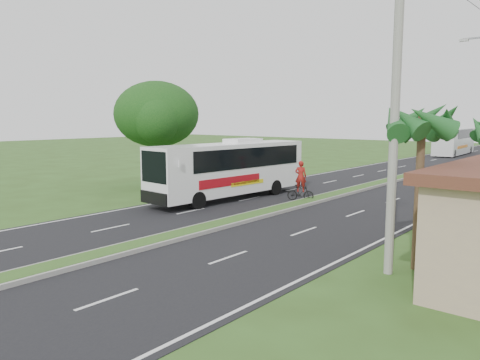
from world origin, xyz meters
The scene contains 11 objects.
ground centered at (0.00, 0.00, 0.00)m, with size 180.00×180.00×0.00m, color #324D1C.
road_asphalt centered at (0.00, 20.00, 0.01)m, with size 14.00×160.00×0.02m, color black.
median_strip centered at (0.00, 20.00, 0.10)m, with size 1.20×160.00×0.18m.
lane_edge_left centered at (-6.70, 20.00, 0.00)m, with size 0.12×160.00×0.01m, color silver.
lane_edge_right centered at (6.70, 20.00, 0.00)m, with size 0.12×160.00×0.01m, color silver.
palm_verge_a centered at (9.00, 3.00, 4.74)m, with size 2.40×2.40×5.45m.
shade_tree centered at (-12.11, 10.02, 5.03)m, with size 6.30×6.00×7.54m.
utility_pole_a centered at (8.50, 2.00, 5.67)m, with size 1.60×0.28×11.00m.
coach_bus_main centered at (-4.45, 9.34, 2.01)m, with size 3.12×11.44×3.65m.
coach_bus_far centered at (-4.00, 54.93, 2.00)m, with size 3.20×12.23×3.53m.
motorcyclist centered at (-0.76, 11.43, 0.93)m, with size 1.62×1.07×2.41m.
Camera 1 is at (14.04, -12.07, 4.90)m, focal length 35.00 mm.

